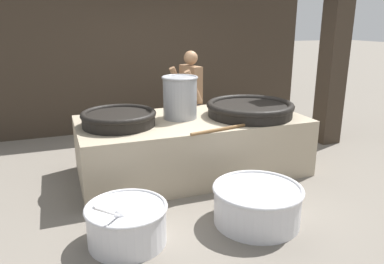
{
  "coord_description": "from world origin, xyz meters",
  "views": [
    {
      "loc": [
        -1.76,
        -4.75,
        2.12
      ],
      "look_at": [
        0.0,
        0.0,
        0.6
      ],
      "focal_mm": 35.0,
      "sensor_mm": 36.0,
      "label": 1
    }
  ],
  "objects_px": {
    "stock_pot": "(180,97)",
    "prep_bowl_vegetables": "(127,222)",
    "cook": "(190,97)",
    "giant_wok_far": "(250,108)",
    "giant_wok_near": "(119,118)",
    "prep_bowl_meat": "(257,203)"
  },
  "relations": [
    {
      "from": "giant_wok_far",
      "to": "stock_pot",
      "type": "height_order",
      "value": "stock_pot"
    },
    {
      "from": "stock_pot",
      "to": "prep_bowl_vegetables",
      "type": "height_order",
      "value": "stock_pot"
    },
    {
      "from": "giant_wok_near",
      "to": "prep_bowl_meat",
      "type": "xyz_separation_m",
      "value": [
        1.18,
        -1.55,
        -0.68
      ]
    },
    {
      "from": "prep_bowl_vegetables",
      "to": "stock_pot",
      "type": "bearing_deg",
      "value": 55.2
    },
    {
      "from": "giant_wok_near",
      "to": "cook",
      "type": "height_order",
      "value": "cook"
    },
    {
      "from": "stock_pot",
      "to": "prep_bowl_meat",
      "type": "height_order",
      "value": "stock_pot"
    },
    {
      "from": "cook",
      "to": "prep_bowl_vegetables",
      "type": "xyz_separation_m",
      "value": [
        -1.58,
        -2.49,
        -0.67
      ]
    },
    {
      "from": "giant_wok_far",
      "to": "prep_bowl_meat",
      "type": "relative_size",
      "value": 1.27
    },
    {
      "from": "prep_bowl_meat",
      "to": "cook",
      "type": "bearing_deg",
      "value": 85.99
    },
    {
      "from": "giant_wok_far",
      "to": "cook",
      "type": "relative_size",
      "value": 0.75
    },
    {
      "from": "giant_wok_near",
      "to": "prep_bowl_vegetables",
      "type": "distance_m",
      "value": 1.62
    },
    {
      "from": "cook",
      "to": "prep_bowl_meat",
      "type": "height_order",
      "value": "cook"
    },
    {
      "from": "stock_pot",
      "to": "prep_bowl_vegetables",
      "type": "xyz_separation_m",
      "value": [
        -1.08,
        -1.56,
        -0.88
      ]
    },
    {
      "from": "prep_bowl_vegetables",
      "to": "cook",
      "type": "bearing_deg",
      "value": 57.67
    },
    {
      "from": "cook",
      "to": "prep_bowl_meat",
      "type": "bearing_deg",
      "value": 75.0
    },
    {
      "from": "giant_wok_far",
      "to": "cook",
      "type": "height_order",
      "value": "cook"
    },
    {
      "from": "stock_pot",
      "to": "prep_bowl_meat",
      "type": "xyz_separation_m",
      "value": [
        0.31,
        -1.66,
        -0.87
      ]
    },
    {
      "from": "giant_wok_near",
      "to": "giant_wok_far",
      "type": "bearing_deg",
      "value": -3.92
    },
    {
      "from": "cook",
      "to": "prep_bowl_vegetables",
      "type": "distance_m",
      "value": 3.02
    },
    {
      "from": "giant_wok_far",
      "to": "stock_pot",
      "type": "bearing_deg",
      "value": 166.8
    },
    {
      "from": "prep_bowl_vegetables",
      "to": "prep_bowl_meat",
      "type": "distance_m",
      "value": 1.4
    },
    {
      "from": "giant_wok_far",
      "to": "giant_wok_near",
      "type": "bearing_deg",
      "value": 176.08
    }
  ]
}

